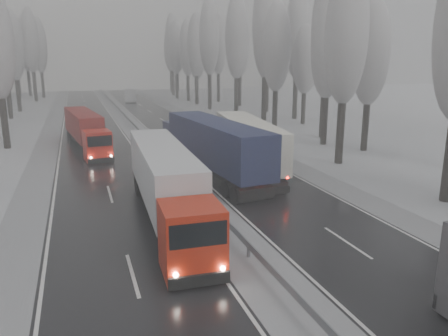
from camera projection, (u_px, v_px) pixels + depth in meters
carriageway_right at (228, 163)px, 38.17m from camera, size 7.50×200.00×0.03m
carriageway_left at (104, 173)px, 34.90m from camera, size 7.50×200.00×0.03m
median_slush at (169, 168)px, 36.53m from camera, size 3.00×200.00×0.04m
shoulder_right at (279, 159)px, 39.70m from camera, size 2.40×200.00×0.04m
shoulder_left at (37, 178)px, 33.36m from camera, size 2.40×200.00×0.04m
median_guardrail at (168, 161)px, 36.38m from camera, size 0.12×200.00×0.76m
tree_18 at (346, 36)px, 35.74m from camera, size 3.60×3.60×16.58m
tree_19 at (371, 53)px, 41.44m from camera, size 3.60×3.60×14.57m
tree_20 at (328, 46)px, 44.41m from camera, size 3.60×3.60×15.71m
tree_21 at (327, 30)px, 48.33m from camera, size 3.60×3.60×18.62m
tree_22 at (277, 48)px, 53.70m from camera, size 3.60×3.60×15.86m
tree_23 at (305, 60)px, 59.69m from camera, size 3.60×3.60×13.55m
tree_24 at (266, 26)px, 58.25m from camera, size 3.60×3.60×20.49m
tree_25 at (298, 34)px, 64.24m from camera, size 3.60×3.60×19.44m
tree_26 at (237, 38)px, 67.83m from camera, size 3.60×3.60×18.78m
tree_27 at (268, 44)px, 73.91m from camera, size 3.60×3.60×17.62m
tree_28 at (209, 38)px, 77.14m from camera, size 3.60×3.60×19.62m
tree_29 at (240, 44)px, 83.34m from camera, size 3.60×3.60×18.11m
tree_30 at (196, 46)px, 86.44m from camera, size 3.60×3.60×17.86m
tree_31 at (218, 44)px, 91.85m from camera, size 3.60×3.60×18.58m
tree_32 at (187, 48)px, 93.45m from camera, size 3.60×3.60×17.33m
tree_33 at (197, 58)px, 98.57m from camera, size 3.60×3.60×14.33m
tree_34 at (176, 48)px, 99.66m from camera, size 3.60×3.60×17.63m
tree_35 at (209, 47)px, 106.10m from camera, size 3.60×3.60×18.25m
tree_36 at (172, 42)px, 108.71m from camera, size 3.60×3.60×20.23m
tree_37 at (195, 53)px, 115.16m from camera, size 3.60×3.60×16.37m
tree_38 at (170, 49)px, 119.30m from camera, size 3.60×3.60×17.97m
tree_39 at (177, 54)px, 124.13m from camera, size 3.60×3.60×16.19m
tree_68 at (3, 46)px, 64.75m from camera, size 3.60×3.60×16.65m
tree_70 at (13, 46)px, 74.02m from camera, size 3.60×3.60×17.09m
tree_72 at (5, 55)px, 82.11m from camera, size 3.60×3.60×15.11m
tree_74 at (30, 41)px, 92.53m from camera, size 3.60×3.60×19.68m
tree_76 at (39, 46)px, 101.66m from camera, size 3.60×3.60×18.55m
tree_77 at (16, 58)px, 104.24m from camera, size 3.60×3.60×14.32m
tree_78 at (25, 44)px, 106.47m from camera, size 3.60×3.60×19.55m
tree_79 at (15, 51)px, 109.67m from camera, size 3.60×3.60×17.07m
truck_blue_box at (210, 144)px, 33.39m from camera, size 4.34×17.37×4.42m
truck_cream_box at (245, 141)px, 35.24m from camera, size 4.71×16.55×4.21m
box_truck_distant at (130, 95)px, 94.10m from camera, size 3.23×7.79×2.82m
truck_red_white at (166, 180)px, 24.04m from camera, size 3.13×15.86×4.05m
truck_red_red at (85, 128)px, 44.02m from camera, size 4.00×14.35×3.65m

